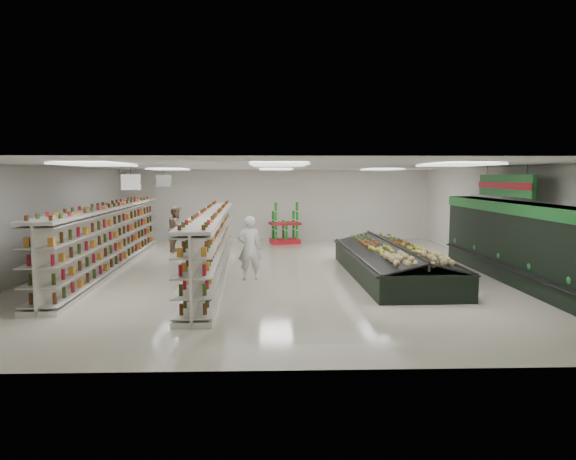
{
  "coord_description": "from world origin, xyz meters",
  "views": [
    {
      "loc": [
        -0.15,
        -15.43,
        2.91
      ],
      "look_at": [
        0.36,
        0.85,
        1.19
      ],
      "focal_mm": 32.0,
      "sensor_mm": 36.0,
      "label": 1
    }
  ],
  "objects_px": {
    "gondola_center": "(212,246)",
    "produce_island": "(392,261)",
    "shopper_main": "(250,248)",
    "gondola_left": "(110,240)",
    "shopper_background": "(177,229)",
    "soda_endcap": "(285,225)"
  },
  "relations": [
    {
      "from": "produce_island",
      "to": "shopper_background",
      "type": "relative_size",
      "value": 3.82
    },
    {
      "from": "produce_island",
      "to": "shopper_background",
      "type": "height_order",
      "value": "shopper_background"
    },
    {
      "from": "shopper_main",
      "to": "produce_island",
      "type": "bearing_deg",
      "value": -178.68
    },
    {
      "from": "gondola_center",
      "to": "produce_island",
      "type": "distance_m",
      "value": 5.26
    },
    {
      "from": "gondola_center",
      "to": "shopper_background",
      "type": "height_order",
      "value": "gondola_center"
    },
    {
      "from": "produce_island",
      "to": "shopper_main",
      "type": "bearing_deg",
      "value": -174.96
    },
    {
      "from": "produce_island",
      "to": "shopper_background",
      "type": "xyz_separation_m",
      "value": [
        -7.17,
        5.31,
        0.43
      ]
    },
    {
      "from": "gondola_left",
      "to": "shopper_background",
      "type": "relative_size",
      "value": 6.49
    },
    {
      "from": "gondola_center",
      "to": "produce_island",
      "type": "bearing_deg",
      "value": -6.29
    },
    {
      "from": "produce_island",
      "to": "gondola_center",
      "type": "bearing_deg",
      "value": 176.0
    },
    {
      "from": "gondola_center",
      "to": "shopper_main",
      "type": "height_order",
      "value": "gondola_center"
    },
    {
      "from": "produce_island",
      "to": "shopper_background",
      "type": "distance_m",
      "value": 8.93
    },
    {
      "from": "gondola_center",
      "to": "soda_endcap",
      "type": "xyz_separation_m",
      "value": [
        2.32,
        7.11,
        -0.06
      ]
    },
    {
      "from": "gondola_center",
      "to": "shopper_background",
      "type": "xyz_separation_m",
      "value": [
        -1.94,
        4.95,
        0.03
      ]
    },
    {
      "from": "gondola_left",
      "to": "soda_endcap",
      "type": "relative_size",
      "value": 6.96
    },
    {
      "from": "gondola_center",
      "to": "shopper_main",
      "type": "relative_size",
      "value": 5.94
    },
    {
      "from": "gondola_left",
      "to": "gondola_center",
      "type": "height_order",
      "value": "gondola_left"
    },
    {
      "from": "gondola_center",
      "to": "shopper_main",
      "type": "xyz_separation_m",
      "value": [
        1.14,
        -0.73,
        0.05
      ]
    },
    {
      "from": "gondola_left",
      "to": "shopper_main",
      "type": "relative_size",
      "value": 6.31
    },
    {
      "from": "shopper_background",
      "to": "shopper_main",
      "type": "bearing_deg",
      "value": -152.39
    },
    {
      "from": "soda_endcap",
      "to": "shopper_background",
      "type": "relative_size",
      "value": 0.93
    },
    {
      "from": "gondola_center",
      "to": "produce_island",
      "type": "xyz_separation_m",
      "value": [
        5.23,
        -0.37,
        -0.4
      ]
    }
  ]
}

